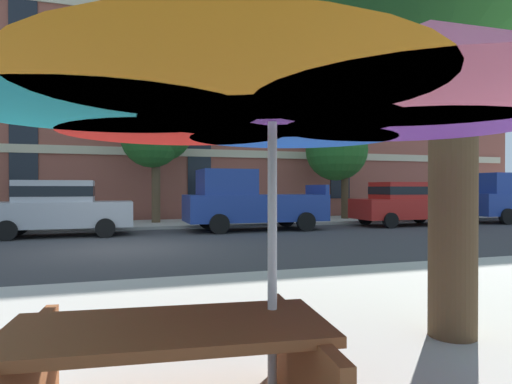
# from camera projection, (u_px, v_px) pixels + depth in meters

# --- Properties ---
(ground_plane) EXTENTS (120.00, 120.00, 0.00)m
(ground_plane) POSITION_uv_depth(u_px,v_px,m) (120.00, 249.00, 11.12)
(ground_plane) COLOR #38383A
(sidewalk_far) EXTENTS (56.00, 3.60, 0.12)m
(sidewalk_far) POSITION_uv_depth(u_px,v_px,m) (117.00, 225.00, 17.59)
(sidewalk_far) COLOR #B2ADA3
(sidewalk_far) RESTS_ON ground
(apartment_building) EXTENTS (44.64, 12.08, 16.00)m
(apartment_building) POSITION_uv_depth(u_px,v_px,m) (116.00, 76.00, 25.31)
(apartment_building) COLOR #934C3D
(apartment_building) RESTS_ON ground
(sedan_silver) EXTENTS (4.40, 1.98, 1.78)m
(sedan_silver) POSITION_uv_depth(u_px,v_px,m) (59.00, 207.00, 14.07)
(sedan_silver) COLOR #A8AAB2
(sedan_silver) RESTS_ON ground
(pickup_blue) EXTENTS (5.10, 2.12, 2.20)m
(pickup_blue) POSITION_uv_depth(u_px,v_px,m) (249.00, 202.00, 16.04)
(pickup_blue) COLOR navy
(pickup_blue) RESTS_ON ground
(sedan_red) EXTENTS (4.40, 1.98, 1.78)m
(sedan_red) POSITION_uv_depth(u_px,v_px,m) (405.00, 202.00, 18.11)
(sedan_red) COLOR #B21E19
(sedan_red) RESTS_ON ground
(pickup_blue_midblock) EXTENTS (5.10, 2.12, 2.20)m
(pickup_blue_midblock) POSITION_uv_depth(u_px,v_px,m) (512.00, 199.00, 19.87)
(pickup_blue_midblock) COLOR navy
(pickup_blue_midblock) RESTS_ON ground
(street_tree_middle) EXTENTS (3.07, 2.88, 5.77)m
(street_tree_middle) POSITION_uv_depth(u_px,v_px,m) (158.00, 126.00, 18.22)
(street_tree_middle) COLOR brown
(street_tree_middle) RESTS_ON ground
(street_tree_right) EXTENTS (2.92, 2.92, 4.81)m
(street_tree_right) POSITION_uv_depth(u_px,v_px,m) (339.00, 149.00, 20.73)
(street_tree_right) COLOR #4C3823
(street_tree_right) RESTS_ON ground
(patio_umbrella) EXTENTS (3.73, 3.46, 2.43)m
(patio_umbrella) POSITION_uv_depth(u_px,v_px,m) (272.00, 90.00, 2.79)
(patio_umbrella) COLOR silver
(patio_umbrella) RESTS_ON ground
(picnic_table) EXTENTS (1.96, 1.71, 0.77)m
(picnic_table) POSITION_uv_depth(u_px,v_px,m) (169.00, 374.00, 2.49)
(picnic_table) COLOR brown
(picnic_table) RESTS_ON ground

